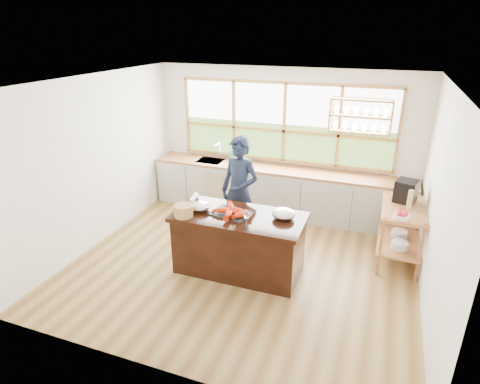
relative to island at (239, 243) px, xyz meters
The scene contains 18 objects.
ground_plane 0.50m from the island, 90.00° to the left, with size 5.00×5.00×0.00m, color olive.
room_shell 1.48m from the island, 88.06° to the left, with size 5.02×4.52×2.71m.
back_counter 2.14m from the island, 90.50° to the left, with size 4.90×0.63×0.90m.
right_shelf_unit 2.45m from the island, 26.44° to the left, with size 0.62×1.10×0.90m.
island is the anchor object (origin of this frame).
cook 0.97m from the island, 109.63° to the left, with size 0.66×0.43×1.81m, color #151D33.
potted_plant 2.47m from the island, 113.55° to the left, with size 0.13×0.09×0.24m, color slate.
cutting_board 2.31m from the island, 109.16° to the left, with size 0.40×0.30×0.01m, color #60AE41.
espresso_machine 2.63m from the island, 31.25° to the left, with size 0.29×0.31×0.33m, color black.
wine_bottle 2.54m from the island, 24.97° to the left, with size 0.07×0.07×0.29m, color #ACB253.
fruit_bowl 2.30m from the island, 18.11° to the left, with size 0.23×0.23×0.11m.
slate_board 0.47m from the island, behind, with size 0.55×0.40×0.02m, color black.
lobster_pile 0.51m from the island, 163.82° to the right, with size 0.52×0.48×0.08m.
mixing_bowl_left 0.77m from the island, behind, with size 0.29×0.29×0.14m, color #B1B3B8.
mixing_bowl_right 0.81m from the island, 11.40° to the left, with size 0.32×0.32×0.15m, color #B1B3B8.
wine_glass 0.71m from the island, 53.53° to the right, with size 0.08×0.08×0.22m.
wicker_basket 0.94m from the island, 157.59° to the right, with size 0.26×0.26×0.17m, color #B9804F.
parchment_roll 0.99m from the island, 163.91° to the left, with size 0.08×0.08×0.30m, color white.
Camera 1 is at (1.77, -4.96, 3.35)m, focal length 30.00 mm.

